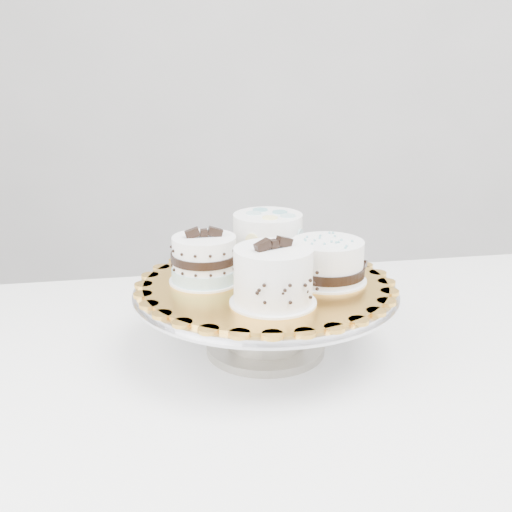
{
  "coord_description": "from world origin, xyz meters",
  "views": [
    {
      "loc": [
        -0.21,
        -0.69,
        1.18
      ],
      "look_at": [
        -0.18,
        0.17,
        0.9
      ],
      "focal_mm": 45.0,
      "sensor_mm": 36.0,
      "label": 1
    }
  ],
  "objects_px": {
    "cake_stand": "(266,306)",
    "cake_banded": "(205,261)",
    "table": "(292,403)",
    "cake_ribbon": "(328,262)",
    "cake_board": "(266,284)",
    "cake_swirl": "(273,277)",
    "cake_dots": "(268,238)"
  },
  "relations": [
    {
      "from": "cake_stand",
      "to": "cake_banded",
      "type": "height_order",
      "value": "cake_banded"
    },
    {
      "from": "table",
      "to": "cake_ribbon",
      "type": "xyz_separation_m",
      "value": [
        0.05,
        0.03,
        0.22
      ]
    },
    {
      "from": "cake_stand",
      "to": "cake_board",
      "type": "relative_size",
      "value": 1.09
    },
    {
      "from": "cake_ribbon",
      "to": "cake_board",
      "type": "bearing_deg",
      "value": -158.77
    },
    {
      "from": "cake_stand",
      "to": "cake_board",
      "type": "height_order",
      "value": "cake_board"
    },
    {
      "from": "cake_stand",
      "to": "cake_board",
      "type": "bearing_deg",
      "value": 90.0
    },
    {
      "from": "cake_swirl",
      "to": "cake_ribbon",
      "type": "height_order",
      "value": "cake_swirl"
    },
    {
      "from": "cake_stand",
      "to": "cake_dots",
      "type": "distance_m",
      "value": 0.12
    },
    {
      "from": "cake_dots",
      "to": "cake_swirl",
      "type": "bearing_deg",
      "value": -87.45
    },
    {
      "from": "cake_board",
      "to": "cake_dots",
      "type": "height_order",
      "value": "cake_dots"
    },
    {
      "from": "table",
      "to": "cake_ribbon",
      "type": "distance_m",
      "value": 0.22
    },
    {
      "from": "cake_board",
      "to": "cake_ribbon",
      "type": "bearing_deg",
      "value": 2.38
    },
    {
      "from": "cake_banded",
      "to": "cake_board",
      "type": "bearing_deg",
      "value": -13.58
    },
    {
      "from": "cake_stand",
      "to": "cake_ribbon",
      "type": "distance_m",
      "value": 0.11
    },
    {
      "from": "table",
      "to": "cake_swirl",
      "type": "bearing_deg",
      "value": -128.27
    },
    {
      "from": "cake_swirl",
      "to": "cake_banded",
      "type": "bearing_deg",
      "value": 105.46
    },
    {
      "from": "cake_board",
      "to": "cake_banded",
      "type": "height_order",
      "value": "cake_banded"
    },
    {
      "from": "cake_swirl",
      "to": "cake_dots",
      "type": "height_order",
      "value": "cake_swirl"
    },
    {
      "from": "table",
      "to": "cake_swirl",
      "type": "relative_size",
      "value": 9.09
    },
    {
      "from": "cake_stand",
      "to": "cake_swirl",
      "type": "bearing_deg",
      "value": -85.74
    },
    {
      "from": "cake_ribbon",
      "to": "cake_banded",
      "type": "bearing_deg",
      "value": -162.19
    },
    {
      "from": "cake_banded",
      "to": "cake_stand",
      "type": "bearing_deg",
      "value": -13.58
    },
    {
      "from": "cake_banded",
      "to": "cake_ribbon",
      "type": "distance_m",
      "value": 0.18
    },
    {
      "from": "cake_dots",
      "to": "cake_ribbon",
      "type": "xyz_separation_m",
      "value": [
        0.08,
        -0.09,
        -0.01
      ]
    },
    {
      "from": "cake_board",
      "to": "cake_dots",
      "type": "bearing_deg",
      "value": 85.51
    },
    {
      "from": "table",
      "to": "cake_dots",
      "type": "relative_size",
      "value": 10.05
    },
    {
      "from": "table",
      "to": "cake_board",
      "type": "relative_size",
      "value": 3.69
    },
    {
      "from": "cake_board",
      "to": "cake_dots",
      "type": "relative_size",
      "value": 2.72
    },
    {
      "from": "table",
      "to": "cake_swirl",
      "type": "height_order",
      "value": "cake_swirl"
    },
    {
      "from": "cake_banded",
      "to": "cake_dots",
      "type": "distance_m",
      "value": 0.13
    },
    {
      "from": "cake_swirl",
      "to": "cake_banded",
      "type": "relative_size",
      "value": 1.36
    },
    {
      "from": "cake_ribbon",
      "to": "cake_swirl",
      "type": "bearing_deg",
      "value": -116.04
    }
  ]
}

